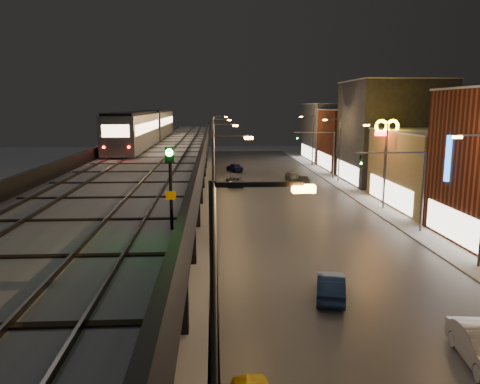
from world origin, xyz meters
name	(u,v)px	position (x,y,z in m)	size (l,w,h in m)	color
road_surface	(287,203)	(7.50, 35.00, 0.03)	(17.00, 120.00, 0.06)	#46474D
sidewalk_right	(375,201)	(17.50, 35.00, 0.07)	(4.00, 120.00, 0.14)	#9FA1A8
under_viaduct_pavement	(166,204)	(-6.00, 35.00, 0.03)	(11.00, 120.00, 0.06)	#9FA1A8
elevated_viaduct	(162,157)	(-6.00, 31.84, 5.62)	(9.00, 100.00, 6.30)	black
viaduct_trackbed	(161,149)	(-6.01, 31.97, 6.39)	(8.40, 100.00, 0.32)	#B2B7C1
viaduct_parapet_streetside	(204,144)	(-1.65, 32.00, 6.85)	(0.30, 100.00, 1.10)	black
viaduct_parapet_far	(118,145)	(-10.35, 32.00, 6.85)	(0.30, 100.00, 1.10)	black
building_c	(446,169)	(23.99, 32.00, 4.08)	(12.20, 15.20, 8.16)	olive
building_d	(392,132)	(23.99, 48.00, 7.08)	(12.20, 13.20, 14.16)	#2F3035
building_e	(360,140)	(23.99, 62.00, 5.08)	(12.20, 12.20, 10.16)	maroon
building_f	(338,132)	(23.99, 76.00, 5.58)	(12.20, 16.20, 11.16)	#49484F
streetlight_left_0	(225,327)	(-0.43, -5.00, 5.24)	(2.57, 0.28, 9.00)	#38383A
streetlight_left_1	(218,194)	(-0.43, 13.00, 5.24)	(2.57, 0.28, 9.00)	#38383A
streetlight_left_2	(216,161)	(-0.43, 31.00, 5.24)	(2.57, 0.28, 9.00)	#38383A
streetlight_right_2	(383,160)	(16.73, 31.00, 5.24)	(2.56, 0.28, 9.00)	#38383A
streetlight_left_3	(216,146)	(-0.43, 49.00, 5.24)	(2.57, 0.28, 9.00)	#38383A
streetlight_right_3	(338,145)	(16.73, 49.00, 5.24)	(2.56, 0.28, 9.00)	#38383A
streetlight_left_4	(215,137)	(-0.43, 67.00, 5.24)	(2.57, 0.28, 9.00)	#38383A
streetlight_right_4	(311,137)	(16.73, 67.00, 5.24)	(2.56, 0.28, 9.00)	#38383A
traffic_light_rig_a	(410,181)	(15.84, 22.00, 4.50)	(6.10, 0.34, 7.00)	#38383A
traffic_light_rig_b	(326,149)	(15.84, 52.00, 4.50)	(6.10, 0.34, 7.00)	#38383A
subway_train	(147,126)	(-8.50, 40.13, 8.37)	(2.96, 36.39, 3.53)	gray
rail_signal	(170,172)	(-2.10, -0.67, 8.61)	(0.32, 0.42, 2.81)	black
car_near_white	(331,287)	(5.81, 8.51, 0.72)	(1.52, 4.35, 1.43)	#0F1E42
car_mid_silver	(235,181)	(2.09, 46.38, 0.65)	(2.14, 4.64, 1.29)	#5A5C62
car_far_white	(235,168)	(2.69, 60.33, 0.70)	(1.66, 4.14, 1.41)	#13163B
car_onc_white	(293,177)	(10.68, 49.83, 0.61)	(1.72, 4.23, 1.23)	gray
car_onc_red	(304,181)	(11.37, 45.45, 0.75)	(1.78, 4.43, 1.51)	#3F4044
sign_mcdonalds	(386,137)	(18.00, 33.85, 7.46)	(2.77, 0.53, 9.30)	#38383A
sign_carwash	(455,166)	(18.50, 19.98, 5.98)	(1.63, 0.35, 8.47)	#38383A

